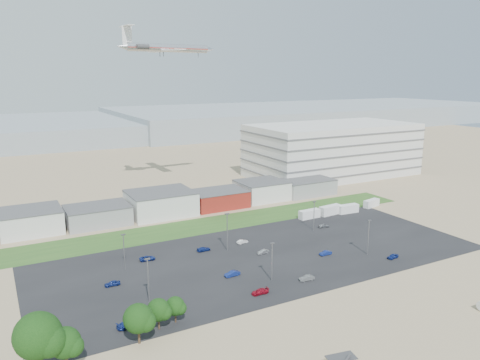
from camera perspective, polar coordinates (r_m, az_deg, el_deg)
ground at (r=110.47m, az=5.98°, el=-13.12°), size 700.00×700.00×0.00m
parking_lot at (r=128.31m, az=2.75°, el=-9.29°), size 120.00×50.00×0.01m
grass_strip at (r=152.96m, az=-5.12°, el=-5.66°), size 160.00×16.00×0.02m
hills_backdrop at (r=410.61m, az=-14.72°, el=6.16°), size 700.00×200.00×9.00m
building_row at (r=163.76m, az=-13.29°, el=-3.25°), size 170.00×20.00×8.00m
parking_garage at (r=232.50m, az=11.20°, el=3.64°), size 80.00×40.00×25.00m
box_trailer_a at (r=162.24m, az=8.46°, el=-4.13°), size 7.93×2.79×2.94m
box_trailer_b at (r=167.65m, az=10.94°, el=-3.63°), size 8.76×3.55×3.20m
box_trailer_c at (r=171.09m, az=13.02°, el=-3.43°), size 8.04×2.89×2.97m
box_trailer_d at (r=181.01m, az=15.73°, el=-2.74°), size 7.61×3.83×2.73m
tree_far_left at (r=85.96m, az=-23.39°, el=-17.52°), size 8.24×8.24×12.36m
tree_left at (r=86.89m, az=-20.53°, el=-18.41°), size 5.62×5.62×8.43m
tree_mid at (r=90.24m, az=-12.29°, el=-16.50°), size 5.83×5.83×8.75m
tree_right at (r=94.34m, az=-9.91°, el=-15.60°), size 4.74×4.74×7.10m
tree_near at (r=96.34m, az=-7.90°, el=-15.21°), size 4.10×4.10×6.15m
lightpole_front_l at (r=103.64m, az=-11.12°, el=-12.00°), size 1.20×0.50×10.19m
lightpole_front_m at (r=112.72m, az=3.91°, el=-9.91°), size 1.11×0.46×9.44m
lightpole_front_r at (r=132.62m, az=15.37°, el=-6.75°), size 1.15×0.48×9.76m
lightpole_back_l at (r=121.79m, az=-13.94°, el=-8.52°), size 1.10×0.46×9.39m
lightpole_back_m at (r=130.65m, az=-1.57°, el=-6.36°), size 1.26×0.53×10.72m
lightpole_back_r at (r=148.87m, az=9.00°, el=-4.37°), size 1.12×0.47×9.50m
airliner at (r=196.87m, az=-8.75°, el=15.63°), size 42.94×30.20×12.35m
parked_car_1 at (r=130.99m, az=10.39°, el=-8.74°), size 3.62×1.29×1.19m
parked_car_2 at (r=133.10m, az=18.13°, el=-8.83°), size 3.69×1.86×1.21m
parked_car_3 at (r=107.68m, az=2.46°, el=-13.43°), size 4.09×1.80×1.17m
parked_car_4 at (r=116.21m, az=-0.96°, el=-11.35°), size 4.02×1.65×1.29m
parked_car_5 at (r=115.25m, az=-15.31°, el=-12.06°), size 3.64×1.57×1.22m
parked_car_6 at (r=132.09m, az=-4.45°, el=-8.40°), size 3.97×1.75×1.13m
parked_car_7 at (r=129.93m, az=2.84°, el=-8.75°), size 3.37×1.31×1.09m
parked_car_8 at (r=153.53m, az=10.16°, el=-5.51°), size 3.69×1.88×1.20m
parked_car_9 at (r=127.82m, az=-11.22°, el=-9.34°), size 4.30×2.20×1.16m
parked_car_10 at (r=97.46m, az=-13.46°, el=-16.73°), size 4.72×2.44×1.31m
parked_car_11 at (r=137.38m, az=0.29°, el=-7.52°), size 3.48×1.55×1.11m
parked_car_13 at (r=115.12m, az=8.14°, el=-11.74°), size 3.86×1.79×1.23m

